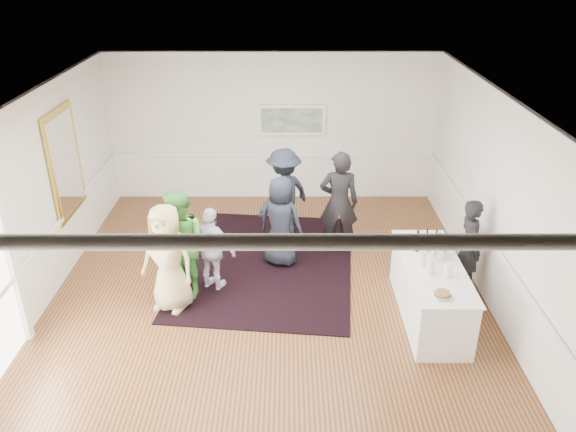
{
  "coord_description": "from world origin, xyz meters",
  "views": [
    {
      "loc": [
        0.32,
        -7.64,
        5.13
      ],
      "look_at": [
        0.32,
        0.2,
        1.33
      ],
      "focal_mm": 35.0,
      "sensor_mm": 36.0,
      "label": 1
    }
  ],
  "objects_px": {
    "serving_table": "(430,291)",
    "bartender": "(469,247)",
    "guest_green": "(181,246)",
    "guest_dark_b": "(339,202)",
    "guest_tan": "(168,258)",
    "guest_lilac": "(212,249)",
    "nut_bowl": "(443,295)",
    "ice_bucket": "(438,251)",
    "guest_navy": "(281,221)",
    "guest_dark_a": "(284,194)"
  },
  "relations": [
    {
      "from": "serving_table",
      "to": "bartender",
      "type": "bearing_deg",
      "value": 42.83
    },
    {
      "from": "serving_table",
      "to": "guest_green",
      "type": "xyz_separation_m",
      "value": [
        -3.81,
        0.59,
        0.45
      ]
    },
    {
      "from": "bartender",
      "to": "guest_dark_b",
      "type": "bearing_deg",
      "value": 51.44
    },
    {
      "from": "guest_tan",
      "to": "guest_lilac",
      "type": "relative_size",
      "value": 1.22
    },
    {
      "from": "bartender",
      "to": "nut_bowl",
      "type": "height_order",
      "value": "bartender"
    },
    {
      "from": "bartender",
      "to": "ice_bucket",
      "type": "distance_m",
      "value": 0.84
    },
    {
      "from": "bartender",
      "to": "guest_navy",
      "type": "distance_m",
      "value": 3.14
    },
    {
      "from": "bartender",
      "to": "guest_lilac",
      "type": "xyz_separation_m",
      "value": [
        -4.1,
        0.1,
        -0.1
      ]
    },
    {
      "from": "serving_table",
      "to": "ice_bucket",
      "type": "bearing_deg",
      "value": 62.36
    },
    {
      "from": "nut_bowl",
      "to": "ice_bucket",
      "type": "bearing_deg",
      "value": 80.12
    },
    {
      "from": "serving_table",
      "to": "guest_navy",
      "type": "xyz_separation_m",
      "value": [
        -2.26,
        1.62,
        0.36
      ]
    },
    {
      "from": "serving_table",
      "to": "nut_bowl",
      "type": "height_order",
      "value": "nut_bowl"
    },
    {
      "from": "guest_dark_a",
      "to": "ice_bucket",
      "type": "bearing_deg",
      "value": 92.55
    },
    {
      "from": "guest_lilac",
      "to": "nut_bowl",
      "type": "distance_m",
      "value": 3.66
    },
    {
      "from": "bartender",
      "to": "ice_bucket",
      "type": "relative_size",
      "value": 6.26
    },
    {
      "from": "guest_lilac",
      "to": "nut_bowl",
      "type": "bearing_deg",
      "value": 178.44
    },
    {
      "from": "guest_tan",
      "to": "guest_dark_b",
      "type": "relative_size",
      "value": 0.9
    },
    {
      "from": "guest_green",
      "to": "guest_navy",
      "type": "relative_size",
      "value": 1.11
    },
    {
      "from": "guest_tan",
      "to": "nut_bowl",
      "type": "relative_size",
      "value": 6.97
    },
    {
      "from": "guest_green",
      "to": "guest_navy",
      "type": "height_order",
      "value": "guest_green"
    },
    {
      "from": "guest_lilac",
      "to": "guest_navy",
      "type": "bearing_deg",
      "value": -118.23
    },
    {
      "from": "bartender",
      "to": "guest_dark_a",
      "type": "xyz_separation_m",
      "value": [
        -2.95,
        1.94,
        0.08
      ]
    },
    {
      "from": "bartender",
      "to": "guest_navy",
      "type": "relative_size",
      "value": 1.0
    },
    {
      "from": "serving_table",
      "to": "guest_lilac",
      "type": "bearing_deg",
      "value": 166.67
    },
    {
      "from": "guest_tan",
      "to": "guest_lilac",
      "type": "distance_m",
      "value": 0.82
    },
    {
      "from": "bartender",
      "to": "guest_lilac",
      "type": "distance_m",
      "value": 4.1
    },
    {
      "from": "guest_lilac",
      "to": "nut_bowl",
      "type": "relative_size",
      "value": 5.73
    },
    {
      "from": "guest_green",
      "to": "guest_navy",
      "type": "bearing_deg",
      "value": 79.68
    },
    {
      "from": "guest_lilac",
      "to": "guest_dark_b",
      "type": "xyz_separation_m",
      "value": [
        2.13,
        1.28,
        0.25
      ]
    },
    {
      "from": "guest_green",
      "to": "guest_lilac",
      "type": "distance_m",
      "value": 0.53
    },
    {
      "from": "nut_bowl",
      "to": "serving_table",
      "type": "bearing_deg",
      "value": 84.76
    },
    {
      "from": "guest_navy",
      "to": "ice_bucket",
      "type": "bearing_deg",
      "value": 170.93
    },
    {
      "from": "guest_tan",
      "to": "ice_bucket",
      "type": "distance_m",
      "value": 4.05
    },
    {
      "from": "guest_green",
      "to": "guest_dark_a",
      "type": "distance_m",
      "value": 2.59
    },
    {
      "from": "guest_lilac",
      "to": "guest_dark_a",
      "type": "relative_size",
      "value": 0.81
    },
    {
      "from": "guest_dark_b",
      "to": "guest_navy",
      "type": "bearing_deg",
      "value": 26.85
    },
    {
      "from": "guest_navy",
      "to": "guest_dark_b",
      "type": "bearing_deg",
      "value": -134.33
    },
    {
      "from": "guest_navy",
      "to": "ice_bucket",
      "type": "distance_m",
      "value": 2.76
    },
    {
      "from": "guest_tan",
      "to": "ice_bucket",
      "type": "relative_size",
      "value": 6.72
    },
    {
      "from": "guest_dark_a",
      "to": "guest_navy",
      "type": "xyz_separation_m",
      "value": [
        -0.05,
        -1.01,
        -0.08
      ]
    },
    {
      "from": "bartender",
      "to": "guest_green",
      "type": "distance_m",
      "value": 4.56
    },
    {
      "from": "guest_green",
      "to": "bartender",
      "type": "bearing_deg",
      "value": 47.42
    },
    {
      "from": "bartender",
      "to": "guest_tan",
      "type": "relative_size",
      "value": 0.93
    },
    {
      "from": "bartender",
      "to": "guest_lilac",
      "type": "relative_size",
      "value": 1.13
    },
    {
      "from": "guest_dark_a",
      "to": "guest_lilac",
      "type": "bearing_deg",
      "value": 17.08
    },
    {
      "from": "guest_tan",
      "to": "guest_dark_a",
      "type": "relative_size",
      "value": 0.98
    },
    {
      "from": "guest_lilac",
      "to": "guest_tan",
      "type": "bearing_deg",
      "value": 67.27
    },
    {
      "from": "bartender",
      "to": "guest_tan",
      "type": "height_order",
      "value": "guest_tan"
    },
    {
      "from": "guest_dark_a",
      "to": "guest_dark_b",
      "type": "bearing_deg",
      "value": 109.77
    },
    {
      "from": "guest_dark_a",
      "to": "serving_table",
      "type": "bearing_deg",
      "value": 89.06
    }
  ]
}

